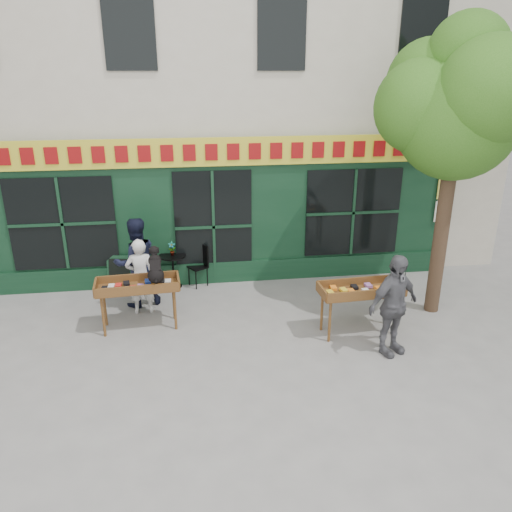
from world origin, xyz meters
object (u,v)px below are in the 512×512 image
at_px(book_cart_center, 138,288).
at_px(dog, 155,264).
at_px(woman, 141,276).
at_px(man_left, 136,263).
at_px(bistro_table, 173,264).
at_px(man_right, 393,305).
at_px(book_cart_right, 361,292).

relative_size(book_cart_center, dog, 2.57).
bearing_deg(woman, man_left, -79.04).
relative_size(bistro_table, man_left, 0.41).
xyz_separation_m(book_cart_center, man_right, (4.34, -1.52, 0.08)).
bearing_deg(man_left, book_cart_center, 75.11).
height_order(dog, book_cart_right, dog).
distance_m(dog, woman, 0.93).
bearing_deg(bistro_table, dog, -97.65).
distance_m(dog, man_right, 4.27).
bearing_deg(bistro_table, woman, -117.17).
height_order(woman, man_right, man_right).
xyz_separation_m(book_cart_center, book_cart_right, (4.04, -0.77, 0.00)).
bearing_deg(book_cart_center, woman, 85.98).
bearing_deg(man_right, book_cart_right, 88.57).
height_order(book_cart_center, man_right, man_right).
relative_size(book_cart_right, man_left, 0.82).
bearing_deg(man_left, book_cart_right, 136.20).
xyz_separation_m(book_cart_right, bistro_table, (-3.44, 2.59, -0.28)).
xyz_separation_m(book_cart_center, man_left, (-0.10, 1.02, 0.12)).
bearing_deg(woman, book_cart_center, 85.98).
bearing_deg(dog, man_right, -24.25).
relative_size(book_cart_center, book_cart_right, 1.00).
bearing_deg(book_cart_center, dog, -12.15).
relative_size(woman, book_cart_right, 1.02).
bearing_deg(book_cart_center, man_right, -23.32).
distance_m(book_cart_center, book_cart_right, 4.12).
relative_size(man_right, bistro_table, 2.37).
height_order(dog, bistro_table, dog).
bearing_deg(book_cart_right, book_cart_center, 165.96).
bearing_deg(man_right, dog, 136.53).
distance_m(book_cart_right, bistro_table, 4.32).
bearing_deg(dog, bistro_table, 78.33).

